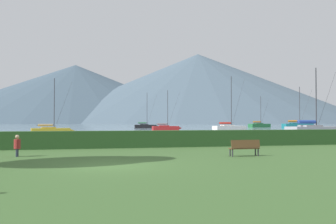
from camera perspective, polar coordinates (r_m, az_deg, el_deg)
The scene contains 15 objects.
ground_plane at distance 16.69m, azimuth -8.74°, elevation -8.46°, with size 1000.00×1000.00×0.00m, color #3D602D.
harbor_water at distance 153.54m, azimuth -12.44°, elevation -2.12°, with size 320.00×246.00×0.00m, color gray.
hedge_line at distance 27.58m, azimuth -10.39°, elevation -4.30°, with size 80.00×1.20×1.29m, color #284C23.
sailboat_slip_3 at distance 72.99m, azimuth 9.72°, elevation -2.48°, with size 7.65×3.09×11.01m.
sailboat_slip_4 at distance 116.00m, azimuth 14.33°, elevation -2.03°, with size 8.19×3.61×9.65m.
sailboat_slip_5 at distance 100.41m, azimuth -3.58°, elevation -2.23°, with size 6.87×2.25×9.88m.
sailboat_slip_6 at distance 77.37m, azimuth -0.34°, elevation -2.51°, with size 6.50×1.96×8.60m.
sailboat_slip_7 at distance 58.37m, azimuth -18.01°, elevation -2.80°, with size 6.71×2.96×8.65m.
sailboat_slip_8 at distance 55.37m, azimuth 22.07°, elevation -2.65°, with size 9.14×3.65×9.68m.
sailboat_slip_10 at distance 103.99m, azimuth 19.91°, elevation -2.01°, with size 9.32×3.25×11.37m.
park_bench_near_path at distance 21.36m, azimuth 12.07°, elevation -5.45°, with size 1.79×0.52×0.95m.
person_seated_viewer at distance 22.38m, azimuth -22.81°, elevation -4.80°, with size 0.36×0.57×1.25m.
distant_hill_west_ridge at distance 346.21m, azimuth 4.77°, elevation 3.75°, with size 303.45×303.45×66.04m, color #4C6070.
distant_hill_central_peak at distance 363.14m, azimuth -14.48°, elevation 2.81°, with size 282.27×282.27×56.64m, color #425666.
distant_hill_far_shoulder at distance 451.48m, azimuth 10.49°, elevation 1.90°, with size 334.20×334.20×55.41m, color slate.
Camera 1 is at (-1.21, -16.52, 2.06)m, focal length 38.43 mm.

